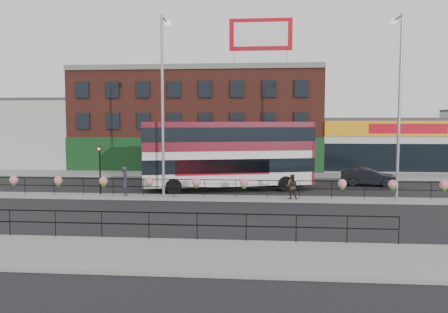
# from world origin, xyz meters

# --- Properties ---
(ground) EXTENTS (120.00, 120.00, 0.00)m
(ground) POSITION_xyz_m (0.00, 0.00, 0.00)
(ground) COLOR black
(ground) RESTS_ON ground
(south_pavement) EXTENTS (60.00, 4.00, 0.15)m
(south_pavement) POSITION_xyz_m (0.00, -12.00, 0.07)
(south_pavement) COLOR gray
(south_pavement) RESTS_ON ground
(north_pavement) EXTENTS (60.00, 4.00, 0.15)m
(north_pavement) POSITION_xyz_m (0.00, 12.00, 0.07)
(north_pavement) COLOR gray
(north_pavement) RESTS_ON ground
(median) EXTENTS (60.00, 1.60, 0.15)m
(median) POSITION_xyz_m (0.00, 0.00, 0.07)
(median) COLOR gray
(median) RESTS_ON ground
(yellow_line_inner) EXTENTS (60.00, 0.10, 0.01)m
(yellow_line_inner) POSITION_xyz_m (0.00, -9.70, 0.01)
(yellow_line_inner) COLOR gold
(yellow_line_inner) RESTS_ON ground
(yellow_line_outer) EXTENTS (60.00, 0.10, 0.01)m
(yellow_line_outer) POSITION_xyz_m (0.00, -9.88, 0.01)
(yellow_line_outer) COLOR gold
(yellow_line_outer) RESTS_ON ground
(brick_building) EXTENTS (25.00, 12.21, 10.30)m
(brick_building) POSITION_xyz_m (-4.00, 19.96, 5.13)
(brick_building) COLOR brown
(brick_building) RESTS_ON ground
(supermarket) EXTENTS (15.00, 12.25, 5.30)m
(supermarket) POSITION_xyz_m (16.00, 19.90, 2.65)
(supermarket) COLOR silver
(supermarket) RESTS_ON ground
(warehouse_west) EXTENTS (15.50, 12.00, 7.30)m
(warehouse_west) POSITION_xyz_m (-24.25, 20.00, 3.65)
(warehouse_west) COLOR #ADAEA9
(warehouse_west) RESTS_ON ground
(billboard) EXTENTS (6.00, 0.29, 4.40)m
(billboard) POSITION_xyz_m (2.50, 14.99, 13.18)
(billboard) COLOR #BA0715
(billboard) RESTS_ON brick_building
(median_railing) EXTENTS (30.04, 0.56, 1.23)m
(median_railing) POSITION_xyz_m (-0.00, 0.00, 1.05)
(median_railing) COLOR black
(median_railing) RESTS_ON median
(south_railing) EXTENTS (20.04, 0.05, 1.12)m
(south_railing) POSITION_xyz_m (-2.00, -10.10, 0.96)
(south_railing) COLOR black
(south_railing) RESTS_ON south_pavement
(double_decker_bus) EXTENTS (12.50, 5.77, 4.93)m
(double_decker_bus) POSITION_xyz_m (0.23, 3.84, 3.03)
(double_decker_bus) COLOR silver
(double_decker_bus) RESTS_ON ground
(car) EXTENTS (2.57, 4.55, 1.37)m
(car) POSITION_xyz_m (10.87, 6.72, 0.69)
(car) COLOR black
(car) RESTS_ON ground
(pedestrian_a) EXTENTS (0.96, 0.87, 1.88)m
(pedestrian_a) POSITION_xyz_m (-6.20, 0.09, 1.09)
(pedestrian_a) COLOR #2B2B35
(pedestrian_a) RESTS_ON median
(pedestrian_b) EXTENTS (0.81, 0.66, 1.54)m
(pedestrian_b) POSITION_xyz_m (4.51, -0.34, 0.92)
(pedestrian_b) COLOR #2D241B
(pedestrian_b) RESTS_ON median
(lamp_column_west) EXTENTS (0.41, 2.02, 11.52)m
(lamp_column_west) POSITION_xyz_m (-3.67, 0.34, 6.98)
(lamp_column_west) COLOR gray
(lamp_column_west) RESTS_ON median
(lamp_column_east) EXTENTS (0.41, 1.99, 11.35)m
(lamp_column_east) POSITION_xyz_m (10.97, 0.35, 6.87)
(lamp_column_east) COLOR gray
(lamp_column_east) RESTS_ON median
(traffic_light_median) EXTENTS (0.15, 0.28, 3.65)m
(traffic_light_median) POSITION_xyz_m (-8.00, 0.39, 2.47)
(traffic_light_median) COLOR black
(traffic_light_median) RESTS_ON median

